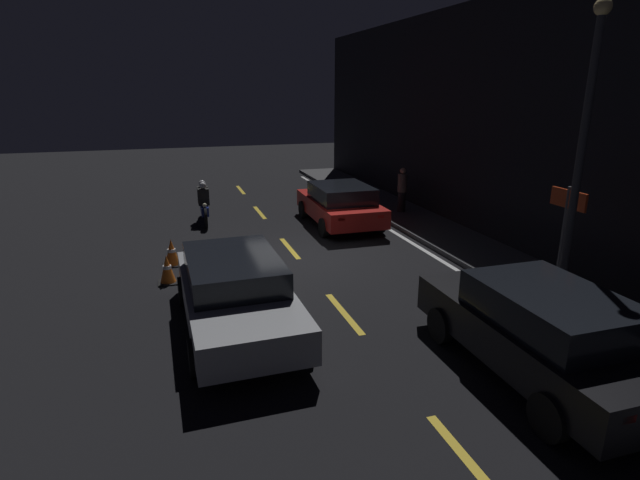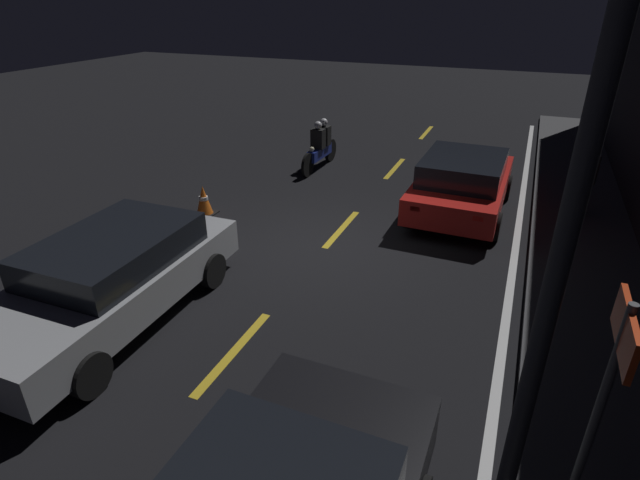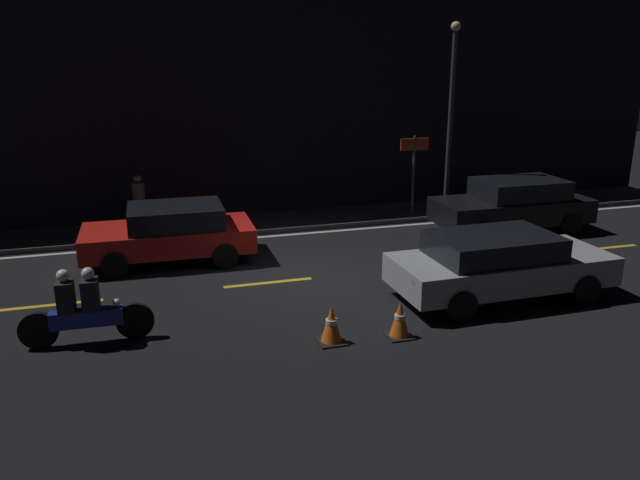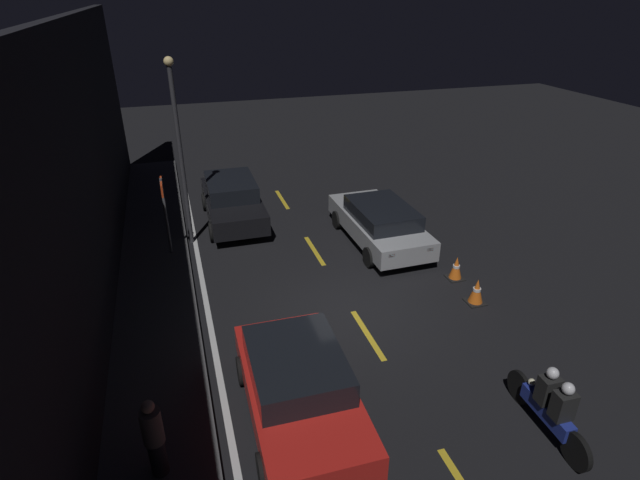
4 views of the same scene
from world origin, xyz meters
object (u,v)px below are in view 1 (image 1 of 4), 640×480
at_px(pedestrian, 402,190).
at_px(street_lamp, 580,157).
at_px(motorcycle, 204,203).
at_px(traffic_cone_mid, 167,269).
at_px(hatchback_silver, 236,291).
at_px(van_black, 541,330).
at_px(taxi_red, 340,204).
at_px(shop_sign, 565,222).
at_px(traffic_cone_near, 172,253).

distance_m(pedestrian, street_lamp, 9.23).
height_order(motorcycle, traffic_cone_mid, motorcycle).
height_order(hatchback_silver, van_black, van_black).
bearing_deg(hatchback_silver, taxi_red, 144.72).
xyz_separation_m(traffic_cone_mid, shop_sign, (3.76, 7.70, 1.49)).
xyz_separation_m(hatchback_silver, van_black, (3.12, 4.26, 0.06)).
height_order(hatchback_silver, traffic_cone_near, hatchback_silver).
bearing_deg(street_lamp, hatchback_silver, -107.33).
bearing_deg(taxi_red, traffic_cone_mid, 124.12).
distance_m(hatchback_silver, shop_sign, 6.66).
height_order(motorcycle, pedestrian, pedestrian).
xyz_separation_m(taxi_red, traffic_cone_mid, (3.64, -5.58, -0.40)).
distance_m(traffic_cone_near, pedestrian, 8.62).
xyz_separation_m(traffic_cone_near, pedestrian, (-3.07, 8.03, 0.58)).
bearing_deg(street_lamp, shop_sign, 140.37).
xyz_separation_m(van_black, traffic_cone_mid, (-5.86, -5.47, -0.46)).
relative_size(traffic_cone_near, shop_sign, 0.29).
bearing_deg(shop_sign, traffic_cone_mid, -116.06).
relative_size(taxi_red, motorcycle, 1.80).
height_order(motorcycle, street_lamp, street_lamp).
height_order(taxi_red, traffic_cone_near, taxi_red).
bearing_deg(street_lamp, traffic_cone_mid, -122.91).
bearing_deg(pedestrian, taxi_red, -75.42).
relative_size(hatchback_silver, van_black, 1.04).
bearing_deg(pedestrian, shop_sign, -3.34).
bearing_deg(traffic_cone_mid, van_black, 43.02).
distance_m(van_black, traffic_cone_mid, 8.03).
height_order(pedestrian, shop_sign, shop_sign).
relative_size(van_black, traffic_cone_near, 6.31).
relative_size(hatchback_silver, street_lamp, 0.80).
bearing_deg(motorcycle, van_black, 22.02).
height_order(taxi_red, street_lamp, street_lamp).
height_order(shop_sign, street_lamp, street_lamp).
bearing_deg(motorcycle, shop_sign, 36.61).
xyz_separation_m(van_black, street_lamp, (-1.31, 1.57, 2.44)).
bearing_deg(shop_sign, van_black, -46.72).
xyz_separation_m(hatchback_silver, traffic_cone_near, (-3.98, -1.07, -0.40)).
distance_m(motorcycle, shop_sign, 11.24).
bearing_deg(hatchback_silver, street_lamp, 71.84).
bearing_deg(pedestrian, traffic_cone_near, -69.11).
bearing_deg(hatchback_silver, motorcycle, 178.35).
bearing_deg(motorcycle, taxi_red, 69.13).
distance_m(traffic_cone_mid, pedestrian, 9.26).
relative_size(van_black, shop_sign, 1.83).
distance_m(taxi_red, pedestrian, 2.68).
xyz_separation_m(taxi_red, motorcycle, (-1.78, -4.26, -0.08)).
xyz_separation_m(pedestrian, street_lamp, (8.87, -1.13, 2.31)).
bearing_deg(street_lamp, pedestrian, 172.75).
height_order(taxi_red, pedestrian, pedestrian).
bearing_deg(traffic_cone_mid, taxi_red, 123.10).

